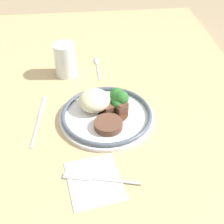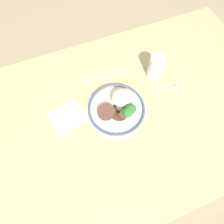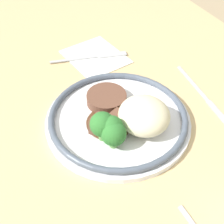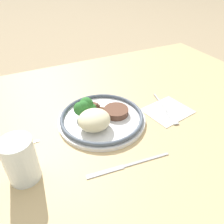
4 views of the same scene
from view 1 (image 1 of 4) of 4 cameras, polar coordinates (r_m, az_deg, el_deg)
name	(u,v)px [view 1 (image 1 of 4)]	position (r m, az deg, el deg)	size (l,w,h in m)	color
ground_plane	(112,123)	(0.95, 0.08, -2.01)	(8.00, 8.00, 0.00)	#998466
dining_table	(112,117)	(0.94, 0.09, -0.92)	(1.51, 0.91, 0.05)	tan
napkin	(95,181)	(0.74, -3.20, -12.44)	(0.16, 0.14, 0.00)	silver
plate	(106,111)	(0.89, -1.09, 0.22)	(0.27, 0.27, 0.07)	white
juice_glass	(65,61)	(1.07, -8.50, 9.16)	(0.07, 0.07, 0.11)	yellow
fork	(94,179)	(0.74, -3.31, -12.07)	(0.05, 0.18, 0.00)	#ADADB2
knife	(40,118)	(0.92, -13.12, -1.07)	(0.22, 0.03, 0.00)	#ADADB2
spoon	(97,64)	(1.14, -2.77, 8.83)	(0.15, 0.02, 0.01)	#ADADB2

